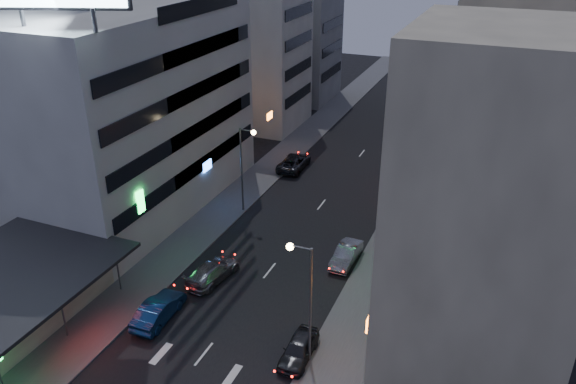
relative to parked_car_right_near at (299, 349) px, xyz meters
The scene contains 21 objects.
sidewalk_left 27.60m from the parked_car_right_near, 119.53° to the left, with size 4.00×120.00×0.12m, color #4C4C4F.
sidewalk_right 24.14m from the parked_car_right_near, 84.29° to the left, with size 4.00×120.00×0.12m, color #4C4C4F.
food_court 19.94m from the parked_car_right_near, 168.43° to the right, with size 11.00×13.00×3.88m.
white_building 27.86m from the parked_car_right_near, 148.21° to the left, with size 14.00×24.00×18.00m, color silver.
grey_tower 39.42m from the parked_car_right_near, 151.71° to the left, with size 10.00×14.00×34.00m, color gray.
shophouse_near 13.97m from the parked_car_right_near, 25.63° to the left, with size 10.00×11.00×20.00m, color beige.
shophouse_mid 20.19m from the parked_car_right_near, 58.27° to the left, with size 11.00×12.00×16.00m, color gray.
shophouse_far 32.19m from the parked_car_right_near, 72.05° to the left, with size 10.00×14.00×22.00m, color beige.
far_left_a 45.31m from the parked_car_right_near, 118.41° to the left, with size 11.00×10.00×20.00m, color silver.
far_left_b 56.73m from the parked_car_right_near, 112.55° to the left, with size 12.00×10.00×15.00m, color gray.
far_right_a 45.87m from the parked_car_right_near, 77.32° to the left, with size 11.00×12.00×18.00m, color gray.
far_right_b 60.01m from the parked_car_right_near, 79.84° to the left, with size 12.00×12.00×24.00m, color beige.
street_lamp_right_near 4.68m from the parked_car_right_near, ahead, with size 1.60×0.44×8.02m.
street_lamp_left 20.26m from the parked_car_right_near, 125.70° to the left, with size 1.60×0.44×8.02m.
street_lamp_right_far 34.33m from the parked_car_right_near, 89.49° to the left, with size 1.60×0.44×8.02m.
parked_car_right_near is the anchor object (origin of this frame).
parked_car_right_mid 11.38m from the parked_car_right_near, 92.50° to the left, with size 1.52×4.36×1.44m, color gray.
parked_car_left 29.11m from the parked_car_right_near, 112.63° to the left, with size 2.50×5.42×1.51m, color #27282C.
parked_car_right_far 33.92m from the parked_car_right_near, 90.00° to the left, with size 1.90×4.66×1.35m, color #ABACB3.
road_car_blue 10.10m from the parked_car_right_near, behind, with size 1.66×4.75×1.56m, color navy.
road_car_silver 10.49m from the parked_car_right_near, 149.63° to the left, with size 2.04×5.02×1.46m, color gray.
Camera 1 is at (15.26, -18.91, 24.59)m, focal length 35.00 mm.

